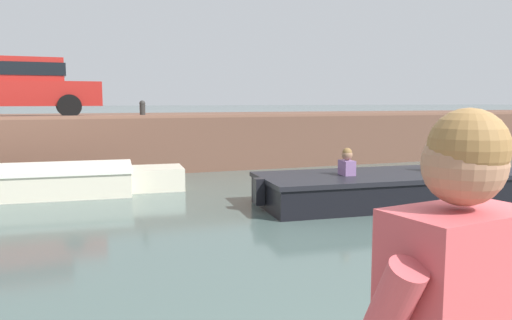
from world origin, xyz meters
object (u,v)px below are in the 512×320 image
object	(u,v)px
car_left_inner_red	(15,85)
mooring_bollard_mid	(142,109)
boat_moored_west_cream	(3,182)
motorboat_passing	(408,187)

from	to	relation	value
car_left_inner_red	mooring_bollard_mid	distance (m)	3.55
boat_moored_west_cream	motorboat_passing	bearing A→B (deg)	-24.11
mooring_bollard_mid	car_left_inner_red	bearing A→B (deg)	150.66
car_left_inner_red	mooring_bollard_mid	xyz separation A→B (m)	(3.05, -1.72, -0.61)
boat_moored_west_cream	motorboat_passing	world-z (taller)	motorboat_passing
boat_moored_west_cream	mooring_bollard_mid	bearing A→B (deg)	35.06
motorboat_passing	mooring_bollard_mid	distance (m)	6.85
motorboat_passing	mooring_bollard_mid	bearing A→B (deg)	127.96
motorboat_passing	boat_moored_west_cream	bearing A→B (deg)	155.89
boat_moored_west_cream	car_left_inner_red	xyz separation A→B (m)	(-0.06, 3.82, 2.00)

